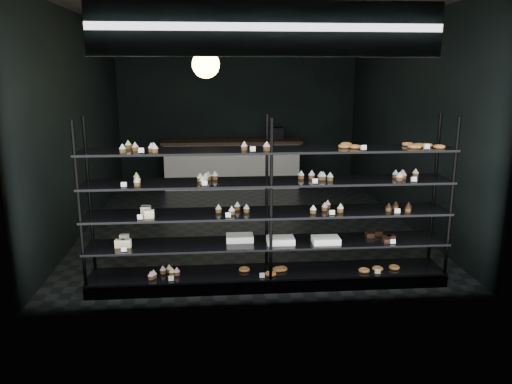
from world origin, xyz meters
TOP-DOWN VIEW (x-y plane):
  - room at (0.00, 0.00)m, footprint 5.01×6.01m
  - display_shelf at (0.05, -2.45)m, footprint 4.00×0.50m
  - signage at (0.00, -2.93)m, footprint 3.30×0.05m
  - pendant_lamp at (-0.60, -1.14)m, footprint 0.35×0.35m
  - service_counter at (-0.14, 2.50)m, footprint 2.84×0.65m

SIDE VIEW (x-z plane):
  - service_counter at x=-0.14m, z-range -0.11..1.12m
  - display_shelf at x=0.05m, z-range -0.33..1.58m
  - room at x=0.00m, z-range 0.00..3.20m
  - pendant_lamp at x=-0.60m, z-range 2.00..2.90m
  - signage at x=0.00m, z-range 2.50..3.00m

